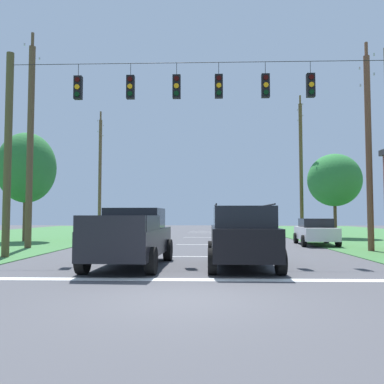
{
  "coord_description": "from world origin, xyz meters",
  "views": [
    {
      "loc": [
        0.42,
        -8.39,
        1.7
      ],
      "look_at": [
        -0.13,
        8.49,
        2.68
      ],
      "focal_mm": 37.71,
      "sensor_mm": 36.0,
      "label": 1
    }
  ],
  "objects_px": {
    "tree_roadside_left": "(27,168)",
    "utility_pole_far_left": "(100,173)",
    "utility_pole_mid_right": "(369,146)",
    "distant_car_oncoming": "(316,231)",
    "pickup_truck": "(132,237)",
    "utility_pole_far_right": "(301,166)",
    "distant_car_crossing_white": "(101,229)",
    "utility_pole_mid_left": "(30,143)",
    "overhead_signal_span": "(196,137)",
    "tree_roadside_far_right": "(334,180)",
    "suv_black": "(242,235)"
  },
  "relations": [
    {
      "from": "overhead_signal_span",
      "to": "tree_roadside_left",
      "type": "height_order",
      "value": "overhead_signal_span"
    },
    {
      "from": "utility_pole_mid_left",
      "to": "tree_roadside_far_right",
      "type": "relative_size",
      "value": 1.8
    },
    {
      "from": "pickup_truck",
      "to": "tree_roadside_far_right",
      "type": "distance_m",
      "value": 21.27
    },
    {
      "from": "suv_black",
      "to": "utility_pole_mid_right",
      "type": "bearing_deg",
      "value": 42.68
    },
    {
      "from": "utility_pole_far_left",
      "to": "tree_roadside_far_right",
      "type": "bearing_deg",
      "value": -8.39
    },
    {
      "from": "distant_car_crossing_white",
      "to": "tree_roadside_left",
      "type": "xyz_separation_m",
      "value": [
        -4.63,
        -1.23,
        4.01
      ]
    },
    {
      "from": "tree_roadside_left",
      "to": "utility_pole_far_left",
      "type": "bearing_deg",
      "value": 69.19
    },
    {
      "from": "suv_black",
      "to": "tree_roadside_far_right",
      "type": "height_order",
      "value": "tree_roadside_far_right"
    },
    {
      "from": "utility_pole_far_right",
      "to": "tree_roadside_left",
      "type": "xyz_separation_m",
      "value": [
        -19.41,
        -6.71,
        -0.9
      ]
    },
    {
      "from": "utility_pole_mid_right",
      "to": "tree_roadside_far_right",
      "type": "relative_size",
      "value": 1.59
    },
    {
      "from": "distant_car_oncoming",
      "to": "utility_pole_far_right",
      "type": "xyz_separation_m",
      "value": [
        1.42,
        9.17,
        4.91
      ]
    },
    {
      "from": "utility_pole_far_right",
      "to": "utility_pole_far_left",
      "type": "relative_size",
      "value": 1.09
    },
    {
      "from": "pickup_truck",
      "to": "distant_car_oncoming",
      "type": "bearing_deg",
      "value": 48.22
    },
    {
      "from": "pickup_truck",
      "to": "utility_pole_mid_right",
      "type": "bearing_deg",
      "value": 29.56
    },
    {
      "from": "overhead_signal_span",
      "to": "suv_black",
      "type": "height_order",
      "value": "overhead_signal_span"
    },
    {
      "from": "overhead_signal_span",
      "to": "utility_pole_far_right",
      "type": "xyz_separation_m",
      "value": [
        8.09,
        16.55,
        0.85
      ]
    },
    {
      "from": "utility_pole_far_right",
      "to": "tree_roadside_far_right",
      "type": "relative_size",
      "value": 1.81
    },
    {
      "from": "distant_car_crossing_white",
      "to": "utility_pole_far_left",
      "type": "relative_size",
      "value": 0.42
    },
    {
      "from": "tree_roadside_left",
      "to": "pickup_truck",
      "type": "bearing_deg",
      "value": -53.2
    },
    {
      "from": "utility_pole_mid_right",
      "to": "utility_pole_far_right",
      "type": "relative_size",
      "value": 0.88
    },
    {
      "from": "utility_pole_far_right",
      "to": "tree_roadside_left",
      "type": "height_order",
      "value": "utility_pole_far_right"
    },
    {
      "from": "utility_pole_far_left",
      "to": "tree_roadside_left",
      "type": "height_order",
      "value": "utility_pole_far_left"
    },
    {
      "from": "suv_black",
      "to": "utility_pole_mid_left",
      "type": "distance_m",
      "value": 13.4
    },
    {
      "from": "overhead_signal_span",
      "to": "distant_car_crossing_white",
      "type": "distance_m",
      "value": 13.56
    },
    {
      "from": "pickup_truck",
      "to": "tree_roadside_far_right",
      "type": "height_order",
      "value": "tree_roadside_far_right"
    },
    {
      "from": "tree_roadside_left",
      "to": "utility_pole_mid_right",
      "type": "bearing_deg",
      "value": -18.32
    },
    {
      "from": "utility_pole_mid_right",
      "to": "tree_roadside_left",
      "type": "bearing_deg",
      "value": 161.68
    },
    {
      "from": "overhead_signal_span",
      "to": "suv_black",
      "type": "distance_m",
      "value": 4.92
    },
    {
      "from": "distant_car_oncoming",
      "to": "utility_pole_mid_right",
      "type": "relative_size",
      "value": 0.44
    },
    {
      "from": "utility_pole_far_left",
      "to": "utility_pole_mid_left",
      "type": "bearing_deg",
      "value": -91.44
    },
    {
      "from": "suv_black",
      "to": "utility_pole_mid_left",
      "type": "bearing_deg",
      "value": 144.66
    },
    {
      "from": "utility_pole_far_left",
      "to": "tree_roadside_far_right",
      "type": "distance_m",
      "value": 18.79
    },
    {
      "from": "overhead_signal_span",
      "to": "tree_roadside_far_right",
      "type": "relative_size",
      "value": 2.46
    },
    {
      "from": "pickup_truck",
      "to": "utility_pole_mid_right",
      "type": "height_order",
      "value": "utility_pole_mid_right"
    },
    {
      "from": "pickup_truck",
      "to": "distant_car_crossing_white",
      "type": "relative_size",
      "value": 1.25
    },
    {
      "from": "distant_car_crossing_white",
      "to": "utility_pole_mid_right",
      "type": "distance_m",
      "value": 17.26
    },
    {
      "from": "distant_car_crossing_white",
      "to": "utility_pole_far_right",
      "type": "xyz_separation_m",
      "value": [
        14.78,
        5.48,
        4.91
      ]
    },
    {
      "from": "overhead_signal_span",
      "to": "tree_roadside_left",
      "type": "bearing_deg",
      "value": 139.0
    },
    {
      "from": "distant_car_crossing_white",
      "to": "distant_car_oncoming",
      "type": "distance_m",
      "value": 13.86
    },
    {
      "from": "utility_pole_mid_right",
      "to": "utility_pole_far_left",
      "type": "bearing_deg",
      "value": 139.97
    },
    {
      "from": "suv_black",
      "to": "utility_pole_mid_right",
      "type": "relative_size",
      "value": 0.48
    },
    {
      "from": "distant_car_crossing_white",
      "to": "utility_pole_mid_left",
      "type": "relative_size",
      "value": 0.39
    },
    {
      "from": "utility_pole_mid_right",
      "to": "distant_car_oncoming",
      "type": "bearing_deg",
      "value": 110.65
    },
    {
      "from": "distant_car_oncoming",
      "to": "utility_pole_far_left",
      "type": "bearing_deg",
      "value": 146.6
    },
    {
      "from": "utility_pole_mid_left",
      "to": "tree_roadside_left",
      "type": "xyz_separation_m",
      "value": [
        -2.54,
        5.25,
        -0.67
      ]
    },
    {
      "from": "pickup_truck",
      "to": "utility_pole_far_right",
      "type": "height_order",
      "value": "utility_pole_far_right"
    },
    {
      "from": "tree_roadside_far_right",
      "to": "tree_roadside_left",
      "type": "height_order",
      "value": "tree_roadside_left"
    },
    {
      "from": "utility_pole_far_right",
      "to": "utility_pole_mid_left",
      "type": "distance_m",
      "value": 20.68
    },
    {
      "from": "overhead_signal_span",
      "to": "utility_pole_mid_right",
      "type": "relative_size",
      "value": 1.55
    },
    {
      "from": "suv_black",
      "to": "tree_roadside_left",
      "type": "height_order",
      "value": "tree_roadside_left"
    }
  ]
}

